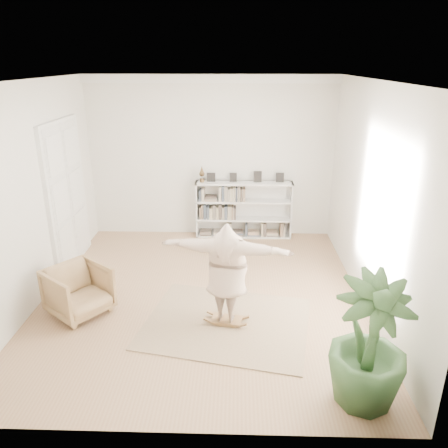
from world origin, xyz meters
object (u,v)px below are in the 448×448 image
bookshelf (243,210)px  rocker_board (227,320)px  armchair (79,291)px  person (227,271)px  houseplant (369,343)px

bookshelf → rocker_board: (-0.30, -3.65, -0.57)m
armchair → person: person is taller
person → houseplant: (1.69, -1.59, -0.10)m
armchair → rocker_board: size_ratio=1.69×
bookshelf → person: size_ratio=1.12×
bookshelf → person: person is taller
armchair → rocker_board: 2.43m
bookshelf → houseplant: (1.39, -5.24, 0.19)m
rocker_board → person: size_ratio=0.26×
bookshelf → armchair: 4.34m
houseplant → person: bearing=136.6°
houseplant → bookshelf: bearing=104.9°
person → armchair: bearing=5.6°
bookshelf → rocker_board: bearing=-94.6°
houseplant → armchair: bearing=155.7°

